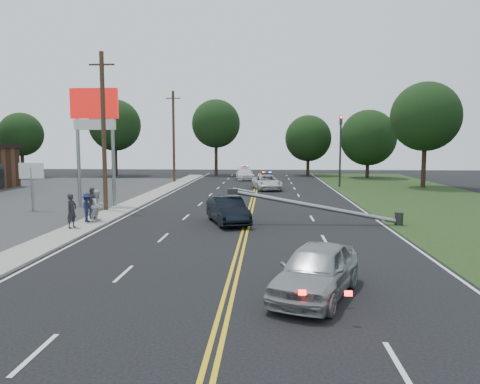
# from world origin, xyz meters

# --- Properties ---
(ground) EXTENTS (120.00, 120.00, 0.00)m
(ground) POSITION_xyz_m (0.00, 0.00, 0.00)
(ground) COLOR black
(ground) RESTS_ON ground
(sidewalk) EXTENTS (1.80, 70.00, 0.12)m
(sidewalk) POSITION_xyz_m (-8.40, 10.00, 0.06)
(sidewalk) COLOR gray
(sidewalk) RESTS_ON ground
(centerline_yellow) EXTENTS (0.36, 80.00, 0.00)m
(centerline_yellow) POSITION_xyz_m (0.00, 10.00, 0.01)
(centerline_yellow) COLOR gold
(centerline_yellow) RESTS_ON ground
(pylon_sign) EXTENTS (3.20, 0.35, 8.00)m
(pylon_sign) POSITION_xyz_m (-10.50, 14.00, 6.00)
(pylon_sign) COLOR gray
(pylon_sign) RESTS_ON ground
(small_sign) EXTENTS (1.60, 0.14, 3.10)m
(small_sign) POSITION_xyz_m (-14.00, 12.00, 2.33)
(small_sign) COLOR gray
(small_sign) RESTS_ON ground
(traffic_signal) EXTENTS (0.28, 0.41, 7.05)m
(traffic_signal) POSITION_xyz_m (8.30, 30.00, 4.21)
(traffic_signal) COLOR #2D2D30
(traffic_signal) RESTS_ON ground
(fallen_streetlight) EXTENTS (9.36, 0.44, 1.91)m
(fallen_streetlight) POSITION_xyz_m (4.19, 8.00, 0.92)
(fallen_streetlight) COLOR #2D2D30
(fallen_streetlight) RESTS_ON ground
(utility_pole_mid) EXTENTS (1.60, 0.28, 10.00)m
(utility_pole_mid) POSITION_xyz_m (-9.20, 12.00, 5.08)
(utility_pole_mid) COLOR #382619
(utility_pole_mid) RESTS_ON ground
(utility_pole_far) EXTENTS (1.60, 0.28, 10.00)m
(utility_pole_far) POSITION_xyz_m (-9.20, 34.00, 5.08)
(utility_pole_far) COLOR #382619
(utility_pole_far) RESTS_ON ground
(tree_4) EXTENTS (5.41, 5.41, 8.15)m
(tree_4) POSITION_xyz_m (-29.73, 40.14, 5.43)
(tree_4) COLOR black
(tree_4) RESTS_ON ground
(tree_5) EXTENTS (6.81, 6.81, 10.12)m
(tree_5) POSITION_xyz_m (-19.13, 44.31, 6.71)
(tree_5) COLOR black
(tree_5) RESTS_ON ground
(tree_6) EXTENTS (6.50, 6.50, 10.20)m
(tree_6) POSITION_xyz_m (-5.86, 46.10, 6.94)
(tree_6) COLOR black
(tree_6) RESTS_ON ground
(tree_7) EXTENTS (6.18, 6.18, 8.08)m
(tree_7) POSITION_xyz_m (6.53, 46.43, 4.98)
(tree_7) COLOR black
(tree_7) RESTS_ON ground
(tree_8) EXTENTS (6.93, 6.93, 8.48)m
(tree_8) POSITION_xyz_m (13.59, 42.27, 5.01)
(tree_8) COLOR black
(tree_8) RESTS_ON ground
(tree_9) EXTENTS (6.69, 6.69, 10.25)m
(tree_9) POSITION_xyz_m (16.36, 29.67, 6.89)
(tree_9) COLOR black
(tree_9) RESTS_ON ground
(crashed_sedan) EXTENTS (2.87, 4.69, 1.46)m
(crashed_sedan) POSITION_xyz_m (-1.05, 8.01, 0.73)
(crashed_sedan) COLOR black
(crashed_sedan) RESTS_ON ground
(waiting_sedan) EXTENTS (3.31, 4.79, 1.51)m
(waiting_sedan) POSITION_xyz_m (2.50, -3.91, 0.76)
(waiting_sedan) COLOR #93969A
(waiting_sedan) RESTS_ON ground
(emergency_a) EXTENTS (3.16, 5.25, 1.36)m
(emergency_a) POSITION_xyz_m (1.03, 26.70, 0.68)
(emergency_a) COLOR silver
(emergency_a) RESTS_ON ground
(emergency_b) EXTENTS (2.52, 4.92, 1.37)m
(emergency_b) POSITION_xyz_m (-1.61, 38.49, 0.68)
(emergency_b) COLOR silver
(emergency_b) RESTS_ON ground
(bystander_a) EXTENTS (0.57, 0.72, 1.72)m
(bystander_a) POSITION_xyz_m (-8.69, 5.61, 0.98)
(bystander_a) COLOR #222228
(bystander_a) RESTS_ON sidewalk
(bystander_b) EXTENTS (0.85, 0.98, 1.71)m
(bystander_b) POSITION_xyz_m (-8.15, 7.73, 0.97)
(bystander_b) COLOR silver
(bystander_b) RESTS_ON sidewalk
(bystander_c) EXTENTS (0.67, 1.07, 1.58)m
(bystander_c) POSITION_xyz_m (-8.57, 7.37, 0.91)
(bystander_c) COLOR #19203F
(bystander_c) RESTS_ON sidewalk
(bystander_d) EXTENTS (0.75, 1.13, 1.79)m
(bystander_d) POSITION_xyz_m (-8.71, 8.39, 1.01)
(bystander_d) COLOR #5C5049
(bystander_d) RESTS_ON sidewalk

